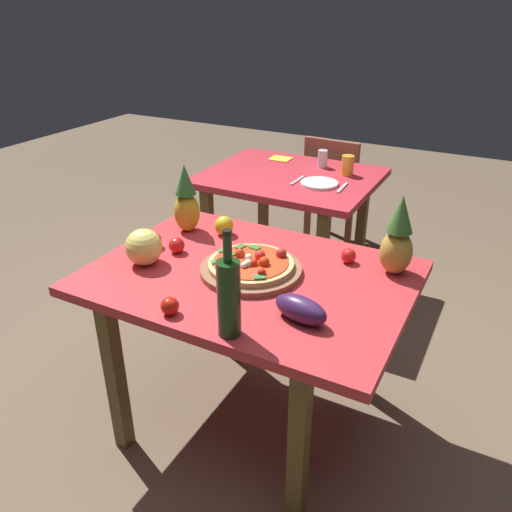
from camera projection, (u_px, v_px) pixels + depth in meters
ground_plane at (251, 415)px, 2.37m from camera, size 10.00×10.00×0.00m
display_table at (250, 293)px, 2.07m from camera, size 1.25×0.90×0.75m
background_table at (290, 191)px, 3.19m from camera, size 1.04×0.85×0.75m
dining_chair at (335, 186)px, 3.75m from camera, size 0.42×0.42×0.85m
pizza_board at (250, 269)px, 2.03m from camera, size 0.40×0.40×0.02m
pizza at (251, 263)px, 2.01m from camera, size 0.34×0.34×0.06m
wine_bottle at (229, 296)px, 1.60m from camera, size 0.08×0.08×0.37m
pineapple_left at (398, 239)px, 1.97m from camera, size 0.13×0.13×0.32m
pineapple_right at (186, 202)px, 2.33m from camera, size 0.12×0.12×0.32m
melon at (144, 247)px, 2.07m from camera, size 0.15×0.15×0.15m
bell_pepper at (224, 226)px, 2.34m from camera, size 0.09×0.09×0.09m
eggplant at (301, 309)px, 1.71m from camera, size 0.21×0.13×0.09m
tomato_by_bottle at (177, 245)px, 2.18m from camera, size 0.07×0.07×0.07m
tomato_near_board at (170, 306)px, 1.75m from camera, size 0.06×0.06×0.06m
tomato_beside_pepper at (153, 240)px, 2.22m from camera, size 0.07×0.07×0.07m
tomato_at_corner at (348, 256)px, 2.09m from camera, size 0.06×0.06×0.06m
drinking_glass_juice at (348, 165)px, 3.11m from camera, size 0.08×0.08×0.12m
drinking_glass_water at (323, 159)px, 3.26m from camera, size 0.06×0.06×0.11m
dinner_plate at (319, 183)px, 2.97m from camera, size 0.22×0.22×0.02m
fork_utensil at (297, 180)px, 3.03m from camera, size 0.02×0.18×0.01m
knife_utensil at (342, 188)px, 2.91m from camera, size 0.02×0.18×0.01m
napkin_folded at (281, 159)px, 3.44m from camera, size 0.14×0.12×0.01m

